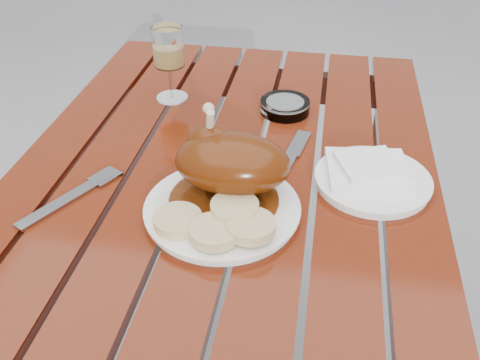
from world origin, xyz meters
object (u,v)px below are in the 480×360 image
Objects in this scene: side_plate at (373,181)px; dinner_plate at (222,210)px; table at (226,304)px; ashtray at (285,106)px; wine_glass at (170,64)px.

dinner_plate is at bearing -153.10° from side_plate.
table is 0.40m from dinner_plate.
side_plate is at bearing -53.20° from ashtray.
dinner_plate reaches higher than table.
ashtray is (0.07, 0.38, 0.01)m from dinner_plate.
dinner_plate is at bearing -79.21° from table.
wine_glass is (-0.20, 0.40, 0.08)m from dinner_plate.
ashtray reaches higher than dinner_plate.
side_plate is 1.91× the size of ashtray.
ashtray is (0.09, 0.25, 0.39)m from table.
side_plate is (0.45, -0.27, -0.08)m from wine_glass.
ashtray reaches higher than side_plate.
table is at bearing -57.14° from wine_glass.
dinner_plate is at bearing -100.15° from ashtray.
dinner_plate is (0.02, -0.13, 0.38)m from table.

